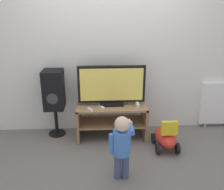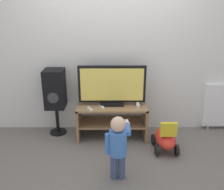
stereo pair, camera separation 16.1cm
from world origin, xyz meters
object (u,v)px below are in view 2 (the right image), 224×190
(game_console, at_px, (138,105))
(remote_primary, at_px, (90,109))
(television, at_px, (112,86))
(remote_secondary, at_px, (102,107))
(speaker_tower, at_px, (55,91))
(child, at_px, (118,143))
(ride_on_toy, at_px, (165,138))

(game_console, bearing_deg, remote_primary, -169.94)
(television, height_order, remote_secondary, television)
(game_console, height_order, speaker_tower, speaker_tower)
(television, xyz_separation_m, child, (0.06, -1.00, -0.34))
(speaker_tower, bearing_deg, game_console, -7.52)
(remote_secondary, xyz_separation_m, speaker_tower, (-0.70, 0.20, 0.18))
(speaker_tower, bearing_deg, television, -6.10)
(television, height_order, ride_on_toy, television)
(game_console, bearing_deg, ride_on_toy, -43.87)
(television, relative_size, child, 1.25)
(child, relative_size, ride_on_toy, 1.48)
(remote_secondary, distance_m, ride_on_toy, 0.99)
(game_console, bearing_deg, television, 169.31)
(speaker_tower, relative_size, ride_on_toy, 1.96)
(remote_secondary, bearing_deg, game_console, 4.18)
(television, bearing_deg, remote_primary, -148.24)
(child, bearing_deg, remote_secondary, 103.29)
(remote_primary, height_order, speaker_tower, speaker_tower)
(remote_primary, xyz_separation_m, child, (0.37, -0.81, -0.07))
(remote_primary, relative_size, speaker_tower, 0.13)
(game_console, height_order, remote_secondary, game_console)
(child, relative_size, speaker_tower, 0.76)
(remote_primary, bearing_deg, child, -65.18)
(child, distance_m, speaker_tower, 1.44)
(remote_secondary, relative_size, ride_on_toy, 0.25)
(television, xyz_separation_m, remote_secondary, (-0.15, -0.11, -0.28))
(television, distance_m, game_console, 0.46)
(game_console, xyz_separation_m, remote_primary, (-0.68, -0.12, -0.01))
(television, distance_m, child, 1.06)
(remote_primary, bearing_deg, game_console, 10.06)
(remote_primary, height_order, child, child)
(television, height_order, child, television)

